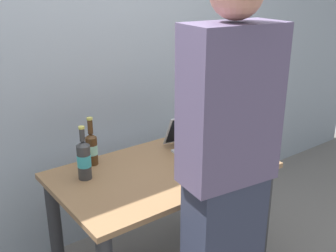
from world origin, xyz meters
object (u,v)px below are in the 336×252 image
Objects in this scene: beer_bottle_dark at (92,147)px; beer_bottle_brown at (84,159)px; person_figure at (226,179)px; laptop at (196,142)px.

beer_bottle_brown reaches higher than beer_bottle_dark.
person_figure is (0.22, -0.88, 0.10)m from beer_bottle_dark.
beer_bottle_brown is at bearing 114.10° from person_figure.
beer_bottle_brown is 0.16× the size of person_figure.
beer_bottle_dark is (-0.63, 0.20, 0.06)m from laptop.
beer_bottle_brown reaches higher than laptop.
beer_bottle_dark is 0.15× the size of person_figure.
laptop is 0.81m from person_figure.
laptop is 0.66m from beer_bottle_dark.
beer_bottle_dark is at bearing 103.90° from person_figure.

